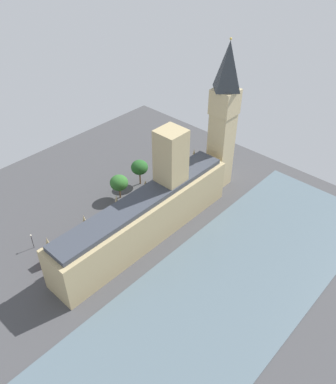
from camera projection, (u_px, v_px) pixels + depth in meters
ground_plane at (141, 233)px, 134.91m from camera, size 143.53×143.53×0.00m
river_thames at (225, 289)px, 115.80m from camera, size 42.91×129.18×0.25m
parliament_building at (149, 212)px, 129.08m from camera, size 12.32×70.15×35.30m
clock_tower at (224, 116)px, 140.79m from camera, size 8.51×8.51×56.47m
car_dark_green_kerbside at (165, 192)px, 152.03m from camera, size 1.94×4.62×1.74m
car_blue_trailing at (146, 201)px, 147.55m from camera, size 1.96×4.28×1.74m
car_white_opposite_hall at (135, 211)px, 143.07m from camera, size 2.09×4.72×1.74m
car_silver_leading at (104, 225)px, 137.10m from camera, size 1.83×4.64×1.74m
double_decker_bus_near_tower at (58, 251)px, 124.83m from camera, size 2.78×10.54×4.75m
pedestrian_midblock at (178, 192)px, 152.00m from camera, size 0.63×0.69×1.64m
plane_tree_far_end at (119, 183)px, 146.61m from camera, size 6.83×6.83×9.79m
plane_tree_under_trees at (140, 167)px, 153.15m from camera, size 6.63×6.63×10.63m
street_lamp_by_river_gate at (32, 239)px, 127.12m from camera, size 0.56×0.56×5.72m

